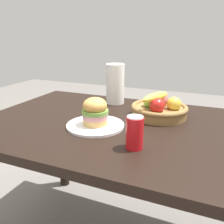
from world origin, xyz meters
TOP-DOWN VIEW (x-y plane):
  - dining_table at (0.00, 0.00)m, footprint 1.40×0.90m
  - plate at (-0.10, -0.09)m, footprint 0.27×0.27m
  - sandwich at (-0.10, -0.09)m, footprint 0.12×0.12m
  - soda_can at (0.14, -0.22)m, footprint 0.07×0.07m
  - fruit_basket at (0.14, 0.17)m, footprint 0.29×0.29m
  - paper_towel_roll at (-0.16, 0.32)m, footprint 0.11×0.11m

SIDE VIEW (x-z plane):
  - dining_table at x=0.00m, z-range 0.27..1.02m
  - plate at x=-0.10m, z-range 0.75..0.76m
  - fruit_basket at x=0.14m, z-range 0.73..0.86m
  - soda_can at x=0.14m, z-range 0.75..0.88m
  - sandwich at x=-0.10m, z-range 0.76..0.89m
  - paper_towel_roll at x=-0.16m, z-range 0.75..0.99m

